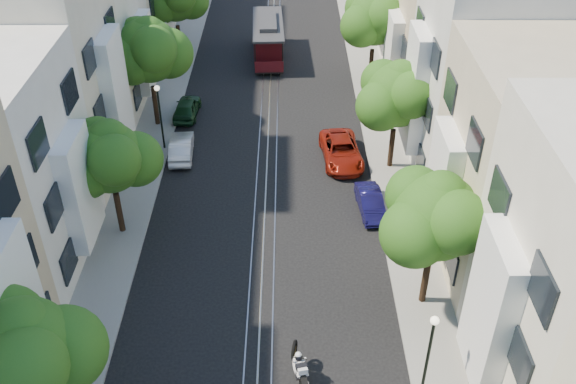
{
  "coord_description": "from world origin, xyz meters",
  "views": [
    {
      "loc": [
        1.16,
        -11.47,
        20.66
      ],
      "look_at": [
        1.23,
        14.38,
        2.2
      ],
      "focal_mm": 40.0,
      "sensor_mm": 36.0,
      "label": 1
    }
  ],
  "objects_px": {
    "lamp_east": "(430,345)",
    "parked_car_w_mid": "(181,147)",
    "parked_car_e_mid": "(371,203)",
    "tree_w_c": "(149,52)",
    "tree_w_a": "(24,356)",
    "tree_w_b": "(110,159)",
    "tree_e_c": "(398,97)",
    "parked_car_w_far": "(187,107)",
    "cable_car": "(268,37)",
    "lamp_west": "(159,108)",
    "tree_e_d": "(376,19)",
    "parked_car_e_far": "(341,151)",
    "sportbike_rider": "(300,368)",
    "tree_e_b": "(437,218)"
  },
  "relations": [
    {
      "from": "tree_e_c",
      "to": "parked_car_w_far",
      "type": "distance_m",
      "value": 14.69
    },
    {
      "from": "tree_w_b",
      "to": "lamp_west",
      "type": "relative_size",
      "value": 1.51
    },
    {
      "from": "tree_w_c",
      "to": "parked_car_w_far",
      "type": "height_order",
      "value": "tree_w_c"
    },
    {
      "from": "tree_e_c",
      "to": "tree_w_c",
      "type": "xyz_separation_m",
      "value": [
        -14.4,
        5.0,
        0.47
      ]
    },
    {
      "from": "parked_car_e_mid",
      "to": "tree_w_c",
      "type": "bearing_deg",
      "value": 138.42
    },
    {
      "from": "tree_w_a",
      "to": "parked_car_e_far",
      "type": "height_order",
      "value": "tree_w_a"
    },
    {
      "from": "parked_car_w_mid",
      "to": "tree_e_d",
      "type": "bearing_deg",
      "value": -145.68
    },
    {
      "from": "tree_e_c",
      "to": "tree_w_b",
      "type": "height_order",
      "value": "tree_e_c"
    },
    {
      "from": "parked_car_w_mid",
      "to": "tree_w_c",
      "type": "bearing_deg",
      "value": -65.65
    },
    {
      "from": "tree_w_b",
      "to": "tree_e_c",
      "type": "bearing_deg",
      "value": 22.62
    },
    {
      "from": "parked_car_w_mid",
      "to": "parked_car_w_far",
      "type": "bearing_deg",
      "value": -90.42
    },
    {
      "from": "tree_w_a",
      "to": "parked_car_e_mid",
      "type": "bearing_deg",
      "value": 47.13
    },
    {
      "from": "tree_e_b",
      "to": "tree_w_a",
      "type": "relative_size",
      "value": 1.0
    },
    {
      "from": "tree_w_c",
      "to": "parked_car_w_far",
      "type": "xyz_separation_m",
      "value": [
        1.71,
        1.25,
        -4.45
      ]
    },
    {
      "from": "parked_car_e_mid",
      "to": "parked_car_e_far",
      "type": "height_order",
      "value": "parked_car_e_far"
    },
    {
      "from": "tree_e_b",
      "to": "parked_car_e_far",
      "type": "xyz_separation_m",
      "value": [
        -2.86,
        11.72,
        -4.08
      ]
    },
    {
      "from": "tree_w_c",
      "to": "parked_car_e_far",
      "type": "xyz_separation_m",
      "value": [
        11.54,
        -4.28,
        -4.41
      ]
    },
    {
      "from": "tree_w_a",
      "to": "parked_car_e_mid",
      "type": "xyz_separation_m",
      "value": [
        12.74,
        13.72,
        -4.18
      ]
    },
    {
      "from": "tree_e_b",
      "to": "tree_e_c",
      "type": "height_order",
      "value": "tree_e_b"
    },
    {
      "from": "lamp_east",
      "to": "parked_car_w_mid",
      "type": "relative_size",
      "value": 1.12
    },
    {
      "from": "tree_e_d",
      "to": "sportbike_rider",
      "type": "height_order",
      "value": "tree_e_d"
    },
    {
      "from": "tree_w_c",
      "to": "lamp_west",
      "type": "height_order",
      "value": "tree_w_c"
    },
    {
      "from": "tree_w_a",
      "to": "cable_car",
      "type": "relative_size",
      "value": 0.9
    },
    {
      "from": "lamp_east",
      "to": "parked_car_w_far",
      "type": "bearing_deg",
      "value": 117.82
    },
    {
      "from": "tree_e_d",
      "to": "cable_car",
      "type": "height_order",
      "value": "tree_e_d"
    },
    {
      "from": "tree_w_b",
      "to": "parked_car_w_far",
      "type": "bearing_deg",
      "value": 82.04
    },
    {
      "from": "lamp_west",
      "to": "cable_car",
      "type": "relative_size",
      "value": 0.56
    },
    {
      "from": "cable_car",
      "to": "parked_car_w_far",
      "type": "height_order",
      "value": "cable_car"
    },
    {
      "from": "tree_e_d",
      "to": "parked_car_e_far",
      "type": "bearing_deg",
      "value": -105.55
    },
    {
      "from": "tree_e_b",
      "to": "parked_car_w_mid",
      "type": "bearing_deg",
      "value": 135.32
    },
    {
      "from": "tree_w_a",
      "to": "tree_w_b",
      "type": "distance_m",
      "value": 12.0
    },
    {
      "from": "parked_car_e_mid",
      "to": "lamp_east",
      "type": "bearing_deg",
      "value": -92.09
    },
    {
      "from": "parked_car_w_mid",
      "to": "parked_car_e_mid",
      "type": "bearing_deg",
      "value": 148.85
    },
    {
      "from": "tree_e_c",
      "to": "tree_w_b",
      "type": "distance_m",
      "value": 15.6
    },
    {
      "from": "tree_w_a",
      "to": "parked_car_w_mid",
      "type": "height_order",
      "value": "tree_w_a"
    },
    {
      "from": "parked_car_w_far",
      "to": "parked_car_e_mid",
      "type": "bearing_deg",
      "value": 138.99
    },
    {
      "from": "parked_car_e_mid",
      "to": "tree_e_b",
      "type": "bearing_deg",
      "value": -81.64
    },
    {
      "from": "tree_w_c",
      "to": "cable_car",
      "type": "bearing_deg",
      "value": 57.43
    },
    {
      "from": "tree_e_c",
      "to": "lamp_east",
      "type": "height_order",
      "value": "tree_e_c"
    },
    {
      "from": "lamp_west",
      "to": "parked_car_e_mid",
      "type": "distance_m",
      "value": 13.66
    },
    {
      "from": "tree_e_c",
      "to": "tree_w_a",
      "type": "bearing_deg",
      "value": -128.66
    },
    {
      "from": "cable_car",
      "to": "parked_car_w_mid",
      "type": "relative_size",
      "value": 2.0
    },
    {
      "from": "tree_e_c",
      "to": "lamp_east",
      "type": "relative_size",
      "value": 1.57
    },
    {
      "from": "parked_car_e_far",
      "to": "tree_e_d",
      "type": "bearing_deg",
      "value": 69.42
    },
    {
      "from": "parked_car_w_far",
      "to": "tree_w_a",
      "type": "bearing_deg",
      "value": 88.62
    },
    {
      "from": "tree_e_c",
      "to": "cable_car",
      "type": "xyz_separation_m",
      "value": [
        -7.51,
        15.78,
        -2.93
      ]
    },
    {
      "from": "tree_e_c",
      "to": "parked_car_w_mid",
      "type": "relative_size",
      "value": 1.76
    },
    {
      "from": "cable_car",
      "to": "parked_car_e_mid",
      "type": "distance_m",
      "value": 20.93
    },
    {
      "from": "parked_car_e_far",
      "to": "parked_car_w_mid",
      "type": "relative_size",
      "value": 1.28
    },
    {
      "from": "sportbike_rider",
      "to": "parked_car_e_mid",
      "type": "height_order",
      "value": "sportbike_rider"
    }
  ]
}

